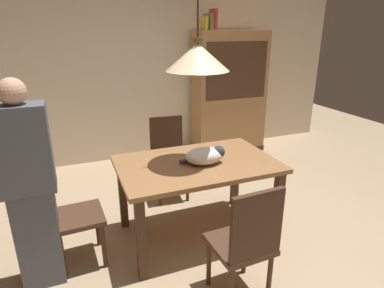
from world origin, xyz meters
TOP-DOWN VIEW (x-y plane):
  - ground at (0.00, 0.00)m, footprint 10.00×10.00m
  - back_wall at (0.00, 2.65)m, footprint 6.40×0.10m
  - dining_table at (-0.05, 0.38)m, footprint 1.40×0.90m
  - chair_far_back at (-0.05, 1.26)m, footprint 0.43×0.43m
  - chair_left_side at (-1.18, 0.38)m, footprint 0.42×0.42m
  - chair_near_front at (-0.05, -0.49)m, footprint 0.42×0.42m
  - cat_sleeping at (0.00, 0.32)m, footprint 0.39×0.23m
  - pendant_lamp at (-0.05, 0.38)m, footprint 0.52×0.52m
  - hutch_bookcase at (1.28, 2.32)m, footprint 1.12×0.45m
  - book_yellow_short at (0.85, 2.32)m, footprint 0.04×0.20m
  - book_brown_thick at (0.92, 2.32)m, footprint 0.06×0.24m
  - book_red_tall at (0.98, 2.32)m, footprint 0.04×0.22m
  - person_standing at (-1.39, 0.25)m, footprint 0.36×0.22m

SIDE VIEW (x-z plane):
  - ground at x=0.00m, z-range 0.00..0.00m
  - chair_far_back at x=-0.05m, z-range 0.05..0.98m
  - chair_left_side at x=-1.18m, z-range 0.05..0.98m
  - chair_near_front at x=-0.05m, z-range 0.05..0.98m
  - dining_table at x=-0.05m, z-range 0.27..1.02m
  - person_standing at x=-1.39m, z-range 0.00..1.59m
  - cat_sleeping at x=0.00m, z-range 0.75..0.90m
  - hutch_bookcase at x=1.28m, z-range -0.04..1.81m
  - back_wall at x=0.00m, z-range 0.00..2.90m
  - pendant_lamp at x=-0.05m, z-range 1.01..2.31m
  - book_yellow_short at x=0.85m, z-range 1.85..2.03m
  - book_brown_thick at x=0.92m, z-range 1.85..2.07m
  - book_red_tall at x=0.98m, z-range 1.85..2.13m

